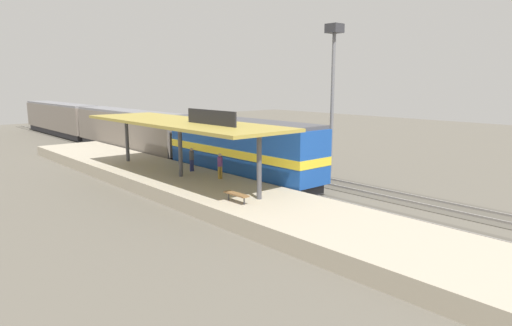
{
  "coord_description": "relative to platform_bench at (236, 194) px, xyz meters",
  "views": [
    {
      "loc": [
        -20.69,
        -25.9,
        7.31
      ],
      "look_at": [
        -1.38,
        -4.11,
        2.0
      ],
      "focal_mm": 31.51,
      "sensor_mm": 36.0,
      "label": 1
    }
  ],
  "objects": [
    {
      "name": "platform",
      "position": [
        1.4,
        7.73,
        -0.89
      ],
      "size": [
        6.0,
        44.0,
        0.9
      ],
      "primitive_type": "cube",
      "color": "#A89E89",
      "rests_on": "ground"
    },
    {
      "name": "passenger_carriage_front",
      "position": [
        6.0,
        24.82,
        0.97
      ],
      "size": [
        2.9,
        20.0,
        4.24
      ],
      "color": "#28282D",
      "rests_on": "track_near"
    },
    {
      "name": "light_mast",
      "position": [
        13.8,
        4.8,
        7.05
      ],
      "size": [
        1.1,
        1.1,
        11.7
      ],
      "color": "slate",
      "rests_on": "ground"
    },
    {
      "name": "track_near",
      "position": [
        6.0,
        7.73,
        -1.31
      ],
      "size": [
        3.2,
        110.0,
        0.16
      ],
      "color": "#4E4941",
      "rests_on": "ground"
    },
    {
      "name": "ground_plane",
      "position": [
        8.0,
        7.73,
        -1.34
      ],
      "size": [
        120.0,
        120.0,
        0.0
      ],
      "primitive_type": "plane",
      "color": "#5B564C"
    },
    {
      "name": "locomotive",
      "position": [
        6.0,
        6.82,
        1.07
      ],
      "size": [
        2.93,
        14.43,
        4.44
      ],
      "color": "#28282D",
      "rests_on": "track_near"
    },
    {
      "name": "passenger_carriage_rear",
      "position": [
        6.0,
        45.62,
        0.97
      ],
      "size": [
        2.9,
        20.0,
        4.24
      ],
      "color": "#28282D",
      "rests_on": "track_near"
    },
    {
      "name": "track_far",
      "position": [
        10.6,
        7.73,
        -1.31
      ],
      "size": [
        3.2,
        110.0,
        0.16
      ],
      "color": "#4E4941",
      "rests_on": "ground"
    },
    {
      "name": "station_canopy",
      "position": [
        1.4,
        7.63,
        3.19
      ],
      "size": [
        5.2,
        18.0,
        4.7
      ],
      "color": "#47474C",
      "rests_on": "platform"
    },
    {
      "name": "person_walking",
      "position": [
        2.97,
        5.38,
        0.51
      ],
      "size": [
        0.34,
        0.34,
        1.71
      ],
      "color": "olive",
      "rests_on": "platform"
    },
    {
      "name": "person_waiting",
      "position": [
        2.96,
        8.75,
        0.51
      ],
      "size": [
        0.34,
        0.34,
        1.71
      ],
      "color": "navy",
      "rests_on": "platform"
    },
    {
      "name": "platform_bench",
      "position": [
        0.0,
        0.0,
        0.0
      ],
      "size": [
        0.44,
        1.7,
        0.5
      ],
      "color": "#333338",
      "rests_on": "platform"
    }
  ]
}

